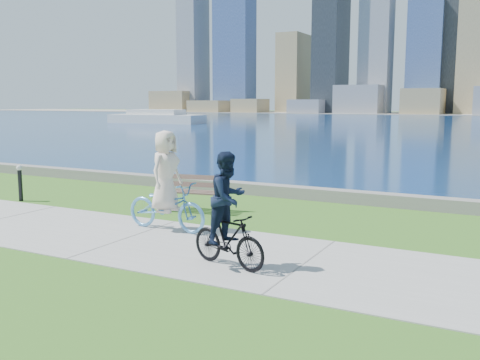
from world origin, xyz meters
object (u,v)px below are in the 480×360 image
object	(u,v)px
park_bench	(192,190)
bollard_lamp	(20,181)
cyclist_man	(228,219)
cyclist_woman	(166,193)

from	to	relation	value
park_bench	bollard_lamp	world-z (taller)	bollard_lamp
bollard_lamp	park_bench	bearing A→B (deg)	12.02
cyclist_man	park_bench	bearing A→B (deg)	53.29
bollard_lamp	cyclist_man	size ratio (longest dim) A/B	0.52
bollard_lamp	cyclist_man	bearing A→B (deg)	-17.92
cyclist_man	cyclist_woman	bearing A→B (deg)	69.12
park_bench	cyclist_man	xyz separation A→B (m)	(3.23, -3.86, 0.30)
park_bench	bollard_lamp	xyz separation A→B (m)	(-5.25, -1.12, 0.03)
bollard_lamp	cyclist_woman	bearing A→B (deg)	-9.64
park_bench	cyclist_man	distance (m)	5.04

